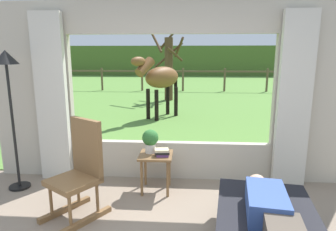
# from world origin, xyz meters

# --- Properties ---
(back_wall_with_window) EXTENTS (5.20, 0.12, 2.55)m
(back_wall_with_window) POSITION_xyz_m (0.00, 2.26, 1.25)
(back_wall_with_window) COLOR #BCB29E
(back_wall_with_window) RESTS_ON ground_plane
(curtain_panel_left) EXTENTS (0.44, 0.10, 2.40)m
(curtain_panel_left) POSITION_xyz_m (-1.69, 2.12, 1.20)
(curtain_panel_left) COLOR beige
(curtain_panel_left) RESTS_ON ground_plane
(curtain_panel_right) EXTENTS (0.44, 0.10, 2.40)m
(curtain_panel_right) POSITION_xyz_m (1.69, 2.12, 1.20)
(curtain_panel_right) COLOR beige
(curtain_panel_right) RESTS_ON ground_plane
(outdoor_pasture_lawn) EXTENTS (36.00, 21.68, 0.02)m
(outdoor_pasture_lawn) POSITION_xyz_m (0.00, 13.16, 0.01)
(outdoor_pasture_lawn) COLOR #568438
(outdoor_pasture_lawn) RESTS_ON ground_plane
(distant_hill_ridge) EXTENTS (36.00, 2.00, 2.40)m
(distant_hill_ridge) POSITION_xyz_m (0.00, 23.00, 1.20)
(distant_hill_ridge) COLOR #486129
(distant_hill_ridge) RESTS_ON ground_plane
(reclining_person) EXTENTS (0.42, 1.44, 0.22)m
(reclining_person) POSITION_xyz_m (0.97, 0.35, 0.52)
(reclining_person) COLOR #334C8C
(reclining_person) RESTS_ON recliner_sofa
(rocking_chair) EXTENTS (0.76, 0.82, 1.12)m
(rocking_chair) POSITION_xyz_m (-0.96, 1.14, 0.55)
(rocking_chair) COLOR brown
(rocking_chair) RESTS_ON ground_plane
(side_table) EXTENTS (0.44, 0.44, 0.52)m
(side_table) POSITION_xyz_m (-0.16, 1.79, 0.43)
(side_table) COLOR brown
(side_table) RESTS_ON ground_plane
(potted_plant) EXTENTS (0.22, 0.22, 0.32)m
(potted_plant) POSITION_xyz_m (-0.24, 1.85, 0.70)
(potted_plant) COLOR silver
(potted_plant) RESTS_ON side_table
(book_stack) EXTENTS (0.21, 0.17, 0.09)m
(book_stack) POSITION_xyz_m (-0.07, 1.74, 0.57)
(book_stack) COLOR #59336B
(book_stack) RESTS_ON side_table
(floor_lamp_left) EXTENTS (0.32, 0.32, 1.88)m
(floor_lamp_left) POSITION_xyz_m (-2.08, 1.75, 1.52)
(floor_lamp_left) COLOR black
(floor_lamp_left) RESTS_ON ground_plane
(horse) EXTENTS (1.37, 1.66, 1.73)m
(horse) POSITION_xyz_m (-0.53, 6.31, 1.16)
(horse) COLOR brown
(horse) RESTS_ON outdoor_pasture_lawn
(pasture_tree) EXTENTS (1.42, 1.48, 2.80)m
(pasture_tree) POSITION_xyz_m (-0.51, 9.56, 1.36)
(pasture_tree) COLOR #4C3823
(pasture_tree) RESTS_ON outdoor_pasture_lawn
(pasture_fence_line) EXTENTS (16.10, 0.10, 1.10)m
(pasture_fence_line) POSITION_xyz_m (0.00, 12.42, 0.74)
(pasture_fence_line) COLOR brown
(pasture_fence_line) RESTS_ON outdoor_pasture_lawn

